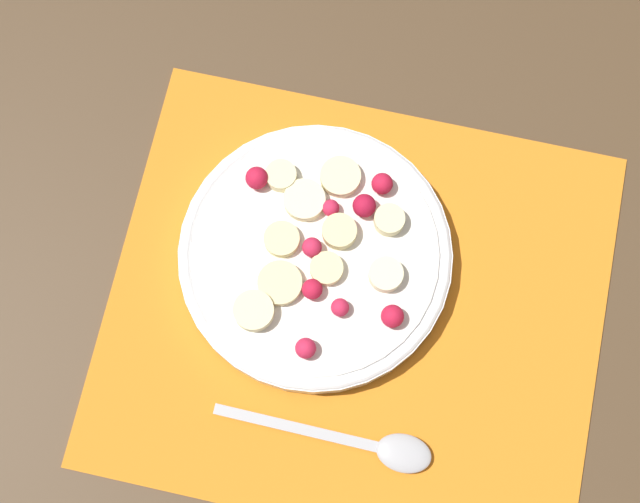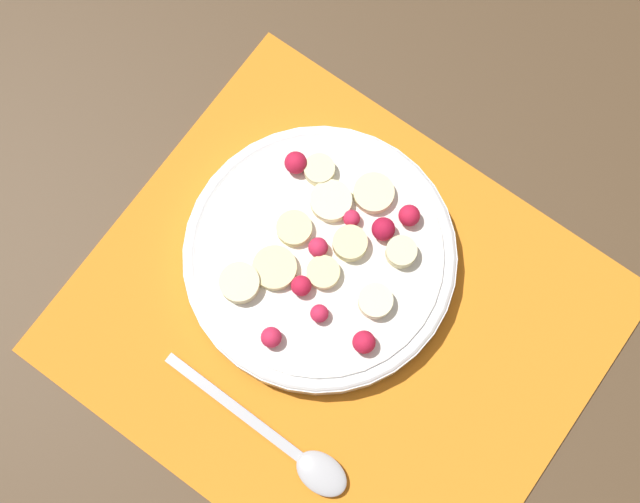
% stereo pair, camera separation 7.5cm
% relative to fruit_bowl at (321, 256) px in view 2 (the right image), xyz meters
% --- Properties ---
extents(ground_plane, '(3.00, 3.00, 0.00)m').
position_rel_fruit_bowl_xyz_m(ground_plane, '(0.04, -0.03, -0.02)').
color(ground_plane, '#4C3823').
extents(placemat, '(0.43, 0.37, 0.01)m').
position_rel_fruit_bowl_xyz_m(placemat, '(0.04, -0.03, -0.02)').
color(placemat, orange).
rests_on(placemat, ground_plane).
extents(fruit_bowl, '(0.24, 0.24, 0.04)m').
position_rel_fruit_bowl_xyz_m(fruit_bowl, '(0.00, 0.00, 0.00)').
color(fruit_bowl, white).
rests_on(fruit_bowl, placemat).
extents(spoon, '(0.19, 0.03, 0.01)m').
position_rel_fruit_bowl_xyz_m(spoon, '(0.08, -0.15, -0.01)').
color(spoon, '#B2B2B7').
rests_on(spoon, placemat).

